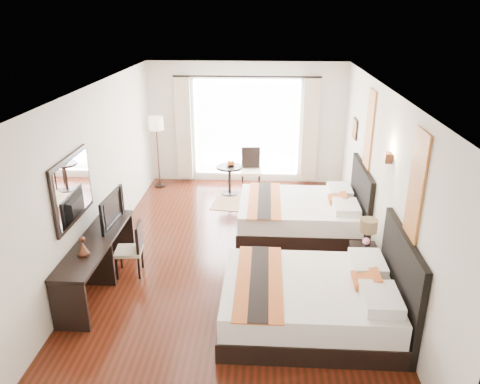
# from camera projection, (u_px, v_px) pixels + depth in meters

# --- Properties ---
(floor) EXTENTS (4.50, 7.50, 0.01)m
(floor) POSITION_uv_depth(u_px,v_px,m) (236.00, 258.00, 7.82)
(floor) COLOR #321609
(floor) RESTS_ON ground
(ceiling) EXTENTS (4.50, 7.50, 0.02)m
(ceiling) POSITION_uv_depth(u_px,v_px,m) (235.00, 90.00, 6.79)
(ceiling) COLOR white
(ceiling) RESTS_ON wall_headboard
(wall_headboard) EXTENTS (0.01, 7.50, 2.80)m
(wall_headboard) POSITION_uv_depth(u_px,v_px,m) (381.00, 182.00, 7.18)
(wall_headboard) COLOR silver
(wall_headboard) RESTS_ON floor
(wall_desk) EXTENTS (0.01, 7.50, 2.80)m
(wall_desk) POSITION_uv_depth(u_px,v_px,m) (95.00, 176.00, 7.42)
(wall_desk) COLOR silver
(wall_desk) RESTS_ON floor
(wall_window) EXTENTS (4.50, 0.01, 2.80)m
(wall_window) POSITION_uv_depth(u_px,v_px,m) (247.00, 124.00, 10.78)
(wall_window) COLOR silver
(wall_window) RESTS_ON floor
(wall_entry) EXTENTS (4.50, 0.01, 2.80)m
(wall_entry) POSITION_uv_depth(u_px,v_px,m) (205.00, 336.00, 3.83)
(wall_entry) COLOR silver
(wall_entry) RESTS_ON floor
(window_glass) EXTENTS (2.40, 0.02, 2.20)m
(window_glass) POSITION_uv_depth(u_px,v_px,m) (247.00, 128.00, 10.80)
(window_glass) COLOR white
(window_glass) RESTS_ON wall_window
(sheer_curtain) EXTENTS (2.30, 0.02, 2.10)m
(sheer_curtain) POSITION_uv_depth(u_px,v_px,m) (246.00, 129.00, 10.74)
(sheer_curtain) COLOR white
(sheer_curtain) RESTS_ON wall_window
(drape_left) EXTENTS (0.35, 0.14, 2.35)m
(drape_left) POSITION_uv_depth(u_px,v_px,m) (184.00, 129.00, 10.79)
(drape_left) COLOR #B4AB8B
(drape_left) RESTS_ON floor
(drape_right) EXTENTS (0.35, 0.14, 2.35)m
(drape_right) POSITION_uv_depth(u_px,v_px,m) (310.00, 131.00, 10.63)
(drape_right) COLOR #B4AB8B
(drape_right) RESTS_ON floor
(art_panel_near) EXTENTS (0.03, 0.50, 1.35)m
(art_panel_near) POSITION_uv_depth(u_px,v_px,m) (416.00, 187.00, 5.46)
(art_panel_near) COLOR maroon
(art_panel_near) RESTS_ON wall_headboard
(art_panel_far) EXTENTS (0.03, 0.50, 1.35)m
(art_panel_far) POSITION_uv_depth(u_px,v_px,m) (369.00, 129.00, 8.02)
(art_panel_far) COLOR maroon
(art_panel_far) RESTS_ON wall_headboard
(wall_sconce) EXTENTS (0.10, 0.14, 0.14)m
(wall_sconce) POSITION_uv_depth(u_px,v_px,m) (388.00, 158.00, 6.61)
(wall_sconce) COLOR #472619
(wall_sconce) RESTS_ON wall_headboard
(mirror_frame) EXTENTS (0.04, 1.25, 0.95)m
(mirror_frame) POSITION_uv_depth(u_px,v_px,m) (72.00, 189.00, 6.50)
(mirror_frame) COLOR black
(mirror_frame) RESTS_ON wall_desk
(mirror_glass) EXTENTS (0.01, 1.12, 0.82)m
(mirror_glass) POSITION_uv_depth(u_px,v_px,m) (74.00, 189.00, 6.50)
(mirror_glass) COLOR white
(mirror_glass) RESTS_ON mirror_frame
(bed_near) EXTENTS (2.32, 1.81, 1.31)m
(bed_near) POSITION_uv_depth(u_px,v_px,m) (315.00, 300.00, 6.11)
(bed_near) COLOR black
(bed_near) RESTS_ON floor
(bed_far) EXTENTS (2.26, 1.77, 1.28)m
(bed_far) POSITION_uv_depth(u_px,v_px,m) (303.00, 214.00, 8.68)
(bed_far) COLOR black
(bed_far) RESTS_ON floor
(nightstand) EXTENTS (0.40, 0.49, 0.47)m
(nightstand) POSITION_uv_depth(u_px,v_px,m) (363.00, 261.00, 7.25)
(nightstand) COLOR black
(nightstand) RESTS_ON floor
(table_lamp) EXTENTS (0.27, 0.27, 0.42)m
(table_lamp) POSITION_uv_depth(u_px,v_px,m) (368.00, 228.00, 7.10)
(table_lamp) COLOR black
(table_lamp) RESTS_ON nightstand
(vase) EXTENTS (0.13, 0.13, 0.13)m
(vase) POSITION_uv_depth(u_px,v_px,m) (366.00, 246.00, 7.01)
(vase) COLOR black
(vase) RESTS_ON nightstand
(console_desk) EXTENTS (0.50, 2.20, 0.76)m
(console_desk) POSITION_uv_depth(u_px,v_px,m) (98.00, 263.00, 6.92)
(console_desk) COLOR black
(console_desk) RESTS_ON floor
(television) EXTENTS (0.16, 0.89, 0.51)m
(television) POSITION_uv_depth(u_px,v_px,m) (107.00, 209.00, 7.20)
(television) COLOR black
(television) RESTS_ON console_desk
(bronze_figurine) EXTENTS (0.20, 0.20, 0.24)m
(bronze_figurine) POSITION_uv_depth(u_px,v_px,m) (83.00, 247.00, 6.33)
(bronze_figurine) COLOR #472619
(bronze_figurine) RESTS_ON console_desk
(desk_chair) EXTENTS (0.43, 0.43, 0.85)m
(desk_chair) POSITION_uv_depth(u_px,v_px,m) (131.00, 259.00, 7.27)
(desk_chair) COLOR beige
(desk_chair) RESTS_ON floor
(floor_lamp) EXTENTS (0.33, 0.33, 1.64)m
(floor_lamp) POSITION_uv_depth(u_px,v_px,m) (156.00, 128.00, 10.43)
(floor_lamp) COLOR black
(floor_lamp) RESTS_ON floor
(side_table) EXTENTS (0.57, 0.57, 0.66)m
(side_table) POSITION_uv_depth(u_px,v_px,m) (230.00, 180.00, 10.36)
(side_table) COLOR black
(side_table) RESTS_ON floor
(fruit_bowl) EXTENTS (0.20, 0.20, 0.05)m
(fruit_bowl) POSITION_uv_depth(u_px,v_px,m) (231.00, 165.00, 10.24)
(fruit_bowl) COLOR #4D2C1B
(fruit_bowl) RESTS_ON side_table
(window_chair) EXTENTS (0.48, 0.48, 0.96)m
(window_chair) POSITION_uv_depth(u_px,v_px,m) (251.00, 178.00, 10.62)
(window_chair) COLOR beige
(window_chair) RESTS_ON floor
(jute_rug) EXTENTS (1.43, 1.06, 0.01)m
(jute_rug) POSITION_uv_depth(u_px,v_px,m) (244.00, 203.00, 9.97)
(jute_rug) COLOR tan
(jute_rug) RESTS_ON floor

